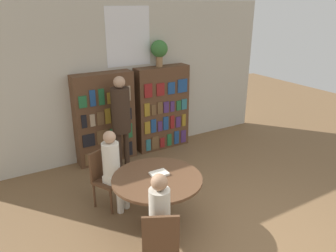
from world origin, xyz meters
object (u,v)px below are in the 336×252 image
(seated_reader_left, at_px, (114,166))
(seated_reader_right, at_px, (159,215))
(reading_table, at_px, (157,185))
(chair_near_camera, at_px, (160,241))
(bookshelf_left, at_px, (105,118))
(bookshelf_right, at_px, (162,108))
(librarian_standing, at_px, (121,113))
(flower_vase, at_px, (159,50))
(chair_left_side, at_px, (105,175))

(seated_reader_left, bearing_deg, seated_reader_right, 63.05)
(seated_reader_left, distance_m, seated_reader_right, 1.37)
(reading_table, xyz_separation_m, chair_near_camera, (-0.43, -0.85, -0.13))
(bookshelf_left, bearing_deg, bookshelf_right, 0.01)
(bookshelf_left, bearing_deg, librarian_standing, -75.07)
(bookshelf_left, relative_size, flower_vase, 3.35)
(reading_table, height_order, seated_reader_left, seated_reader_left)
(chair_near_camera, bearing_deg, librarian_standing, 102.28)
(chair_near_camera, relative_size, seated_reader_left, 0.72)
(bookshelf_right, xyz_separation_m, seated_reader_right, (-1.74, -2.99, -0.17))
(reading_table, distance_m, seated_reader_right, 0.77)
(flower_vase, height_order, seated_reader_right, flower_vase)
(bookshelf_right, height_order, reading_table, bookshelf_right)
(chair_near_camera, bearing_deg, seated_reader_right, 90.00)
(reading_table, bearing_deg, seated_reader_right, -116.88)
(bookshelf_left, bearing_deg, seated_reader_left, -106.49)
(bookshelf_left, height_order, librarian_standing, librarian_standing)
(bookshelf_right, relative_size, seated_reader_right, 1.40)
(bookshelf_right, distance_m, seated_reader_left, 2.38)
(reading_table, relative_size, chair_left_side, 1.38)
(bookshelf_right, bearing_deg, bookshelf_left, -179.99)
(bookshelf_left, height_order, seated_reader_right, bookshelf_left)
(flower_vase, bearing_deg, chair_near_camera, -119.32)
(chair_left_side, height_order, librarian_standing, librarian_standing)
(bookshelf_right, bearing_deg, flower_vase, 175.08)
(bookshelf_left, distance_m, seated_reader_right, 3.03)
(flower_vase, bearing_deg, seated_reader_right, -119.46)
(bookshelf_left, relative_size, chair_left_side, 1.96)
(flower_vase, distance_m, chair_left_side, 2.79)
(seated_reader_right, distance_m, librarian_standing, 2.59)
(reading_table, relative_size, seated_reader_right, 0.98)
(chair_near_camera, distance_m, librarian_standing, 2.80)
(bookshelf_right, bearing_deg, reading_table, -121.23)
(reading_table, distance_m, seated_reader_left, 0.78)
(flower_vase, xyz_separation_m, seated_reader_right, (-1.69, -2.99, -1.38))
(reading_table, xyz_separation_m, chair_left_side, (-0.43, 0.85, -0.13))
(chair_left_side, bearing_deg, bookshelf_right, -168.70)
(chair_left_side, bearing_deg, librarian_standing, -153.27)
(bookshelf_left, bearing_deg, flower_vase, 0.23)
(chair_near_camera, height_order, librarian_standing, librarian_standing)
(bookshelf_right, height_order, chair_near_camera, bookshelf_right)
(chair_left_side, distance_m, librarian_standing, 1.32)
(seated_reader_left, bearing_deg, librarian_standing, -145.94)
(flower_vase, bearing_deg, librarian_standing, -154.93)
(reading_table, xyz_separation_m, seated_reader_left, (-0.35, 0.69, 0.08))
(bookshelf_right, distance_m, seated_reader_right, 3.46)
(chair_near_camera, xyz_separation_m, librarian_standing, (0.69, 2.65, 0.60))
(seated_reader_right, bearing_deg, chair_near_camera, -90.00)
(chair_near_camera, relative_size, librarian_standing, 0.50)
(bookshelf_left, relative_size, bookshelf_right, 1.00)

